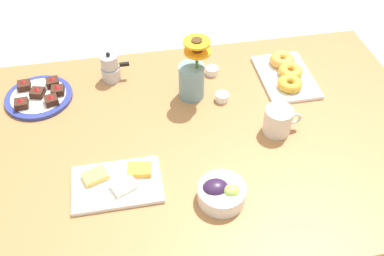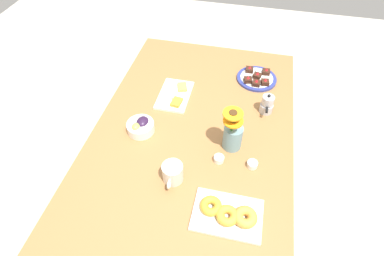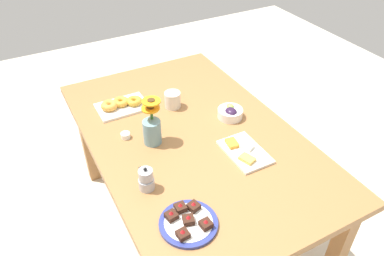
{
  "view_description": "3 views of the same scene",
  "coord_description": "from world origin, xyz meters",
  "px_view_note": "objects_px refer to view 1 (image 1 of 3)",
  "views": [
    {
      "loc": [
        -0.17,
        -0.95,
        1.75
      ],
      "look_at": [
        0.0,
        0.0,
        0.78
      ],
      "focal_mm": 40.0,
      "sensor_mm": 36.0,
      "label": 1
    },
    {
      "loc": [
        0.97,
        0.22,
        1.88
      ],
      "look_at": [
        0.0,
        0.0,
        0.78
      ],
      "focal_mm": 28.0,
      "sensor_mm": 36.0,
      "label": 2
    },
    {
      "loc": [
        -1.34,
        0.71,
        1.94
      ],
      "look_at": [
        0.0,
        0.0,
        0.78
      ],
      "focal_mm": 35.0,
      "sensor_mm": 36.0,
      "label": 3
    }
  ],
  "objects_px": {
    "cheese_platter": "(118,183)",
    "moka_pot": "(110,68)",
    "dining_table": "(192,154)",
    "jam_cup_honey": "(212,71)",
    "jam_cup_berry": "(222,97)",
    "dessert_plate": "(39,96)",
    "flower_vase": "(192,77)",
    "grape_bowl": "(221,192)",
    "coffee_mug": "(278,120)",
    "croissant_platter": "(286,73)"
  },
  "relations": [
    {
      "from": "cheese_platter",
      "to": "moka_pot",
      "type": "xyz_separation_m",
      "value": [
        0.01,
        0.51,
        0.04
      ]
    },
    {
      "from": "dining_table",
      "to": "jam_cup_honey",
      "type": "xyz_separation_m",
      "value": [
        0.13,
        0.31,
        0.1
      ]
    },
    {
      "from": "dining_table",
      "to": "jam_cup_berry",
      "type": "distance_m",
      "value": 0.23
    },
    {
      "from": "jam_cup_berry",
      "to": "dessert_plate",
      "type": "distance_m",
      "value": 0.65
    },
    {
      "from": "flower_vase",
      "to": "moka_pot",
      "type": "bearing_deg",
      "value": 151.91
    },
    {
      "from": "cheese_platter",
      "to": "moka_pot",
      "type": "bearing_deg",
      "value": 89.07
    },
    {
      "from": "dessert_plate",
      "to": "moka_pot",
      "type": "bearing_deg",
      "value": 14.73
    },
    {
      "from": "cheese_platter",
      "to": "jam_cup_honey",
      "type": "xyz_separation_m",
      "value": [
        0.38,
        0.47,
        0.0
      ]
    },
    {
      "from": "jam_cup_honey",
      "to": "flower_vase",
      "type": "relative_size",
      "value": 0.2
    },
    {
      "from": "grape_bowl",
      "to": "moka_pot",
      "type": "bearing_deg",
      "value": 114.49
    },
    {
      "from": "dessert_plate",
      "to": "moka_pot",
      "type": "distance_m",
      "value": 0.27
    },
    {
      "from": "coffee_mug",
      "to": "cheese_platter",
      "type": "distance_m",
      "value": 0.55
    },
    {
      "from": "grape_bowl",
      "to": "cheese_platter",
      "type": "height_order",
      "value": "grape_bowl"
    },
    {
      "from": "jam_cup_honey",
      "to": "moka_pot",
      "type": "height_order",
      "value": "moka_pot"
    },
    {
      "from": "dining_table",
      "to": "grape_bowl",
      "type": "bearing_deg",
      "value": -82.02
    },
    {
      "from": "jam_cup_honey",
      "to": "jam_cup_berry",
      "type": "xyz_separation_m",
      "value": [
        0.0,
        -0.15,
        0.0
      ]
    },
    {
      "from": "dessert_plate",
      "to": "moka_pot",
      "type": "relative_size",
      "value": 1.98
    },
    {
      "from": "croissant_platter",
      "to": "jam_cup_honey",
      "type": "xyz_separation_m",
      "value": [
        -0.27,
        0.07,
        -0.01
      ]
    },
    {
      "from": "coffee_mug",
      "to": "jam_cup_berry",
      "type": "height_order",
      "value": "coffee_mug"
    },
    {
      "from": "coffee_mug",
      "to": "cheese_platter",
      "type": "bearing_deg",
      "value": -166.11
    },
    {
      "from": "jam_cup_berry",
      "to": "coffee_mug",
      "type": "bearing_deg",
      "value": -52.05
    },
    {
      "from": "dining_table",
      "to": "croissant_platter",
      "type": "distance_m",
      "value": 0.48
    },
    {
      "from": "coffee_mug",
      "to": "cheese_platter",
      "type": "relative_size",
      "value": 0.49
    },
    {
      "from": "grape_bowl",
      "to": "jam_cup_honey",
      "type": "xyz_separation_m",
      "value": [
        0.1,
        0.57,
        -0.01
      ]
    },
    {
      "from": "dessert_plate",
      "to": "croissant_platter",
      "type": "bearing_deg",
      "value": -2.81
    },
    {
      "from": "coffee_mug",
      "to": "jam_cup_berry",
      "type": "bearing_deg",
      "value": 127.95
    },
    {
      "from": "dessert_plate",
      "to": "dining_table",
      "type": "bearing_deg",
      "value": -29.54
    },
    {
      "from": "jam_cup_honey",
      "to": "flower_vase",
      "type": "distance_m",
      "value": 0.16
    },
    {
      "from": "dining_table",
      "to": "jam_cup_berry",
      "type": "bearing_deg",
      "value": 49.13
    },
    {
      "from": "croissant_platter",
      "to": "jam_cup_berry",
      "type": "xyz_separation_m",
      "value": [
        -0.27,
        -0.08,
        -0.01
      ]
    },
    {
      "from": "flower_vase",
      "to": "grape_bowl",
      "type": "bearing_deg",
      "value": -90.27
    },
    {
      "from": "coffee_mug",
      "to": "jam_cup_honey",
      "type": "distance_m",
      "value": 0.37
    },
    {
      "from": "croissant_platter",
      "to": "dessert_plate",
      "type": "bearing_deg",
      "value": 177.19
    },
    {
      "from": "jam_cup_honey",
      "to": "dessert_plate",
      "type": "bearing_deg",
      "value": -177.37
    },
    {
      "from": "dining_table",
      "to": "flower_vase",
      "type": "xyz_separation_m",
      "value": [
        0.04,
        0.2,
        0.17
      ]
    },
    {
      "from": "dessert_plate",
      "to": "coffee_mug",
      "type": "bearing_deg",
      "value": -21.49
    },
    {
      "from": "flower_vase",
      "to": "croissant_platter",
      "type": "bearing_deg",
      "value": 5.7
    },
    {
      "from": "grape_bowl",
      "to": "moka_pot",
      "type": "height_order",
      "value": "moka_pot"
    },
    {
      "from": "dining_table",
      "to": "coffee_mug",
      "type": "bearing_deg",
      "value": -4.77
    },
    {
      "from": "croissant_platter",
      "to": "moka_pot",
      "type": "bearing_deg",
      "value": 170.09
    },
    {
      "from": "jam_cup_honey",
      "to": "dessert_plate",
      "type": "xyz_separation_m",
      "value": [
        -0.63,
        -0.03,
        -0.0
      ]
    },
    {
      "from": "grape_bowl",
      "to": "jam_cup_honey",
      "type": "relative_size",
      "value": 2.86
    },
    {
      "from": "coffee_mug",
      "to": "jam_cup_berry",
      "type": "relative_size",
      "value": 2.64
    },
    {
      "from": "dining_table",
      "to": "croissant_platter",
      "type": "bearing_deg",
      "value": 30.7
    },
    {
      "from": "coffee_mug",
      "to": "moka_pot",
      "type": "xyz_separation_m",
      "value": [
        -0.52,
        0.37,
        0.0
      ]
    },
    {
      "from": "dining_table",
      "to": "cheese_platter",
      "type": "relative_size",
      "value": 6.15
    },
    {
      "from": "croissant_platter",
      "to": "moka_pot",
      "type": "distance_m",
      "value": 0.65
    },
    {
      "from": "coffee_mug",
      "to": "jam_cup_honey",
      "type": "relative_size",
      "value": 2.64
    },
    {
      "from": "dining_table",
      "to": "moka_pot",
      "type": "height_order",
      "value": "moka_pot"
    },
    {
      "from": "croissant_platter",
      "to": "grape_bowl",
      "type": "bearing_deg",
      "value": -126.55
    }
  ]
}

